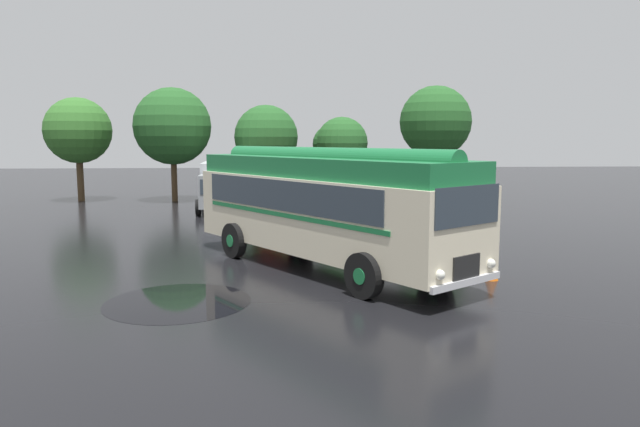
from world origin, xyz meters
TOP-DOWN VIEW (x-y plane):
  - ground_plane at (0.00, 0.00)m, footprint 120.00×120.00m
  - vintage_bus at (-0.92, -0.16)m, footprint 7.73×9.69m
  - car_near_left at (-2.38, 13.28)m, footprint 2.38×4.39m
  - car_mid_left at (0.37, 13.08)m, footprint 2.15×4.30m
  - box_van at (-5.25, 13.90)m, footprint 2.52×5.85m
  - tree_far_left at (-14.14, 18.91)m, footprint 3.92×3.92m
  - tree_left_of_centre at (-8.63, 18.47)m, footprint 4.58×4.58m
  - tree_centre at (-2.92, 18.25)m, footprint 3.81×3.81m
  - tree_right_of_centre at (1.47, 18.87)m, footprint 3.38×3.20m
  - tree_far_right at (7.72, 19.26)m, footprint 4.48×4.48m
  - traffic_cone at (3.42, -1.90)m, footprint 0.36×0.36m
  - puddle_patch at (-4.54, -3.45)m, footprint 3.34×3.34m

SIDE VIEW (x-z plane):
  - ground_plane at x=0.00m, z-range 0.00..0.00m
  - puddle_patch at x=-4.54m, z-range 0.00..0.01m
  - traffic_cone at x=3.42m, z-range 0.00..0.55m
  - car_near_left at x=-2.38m, z-range 0.02..1.68m
  - car_mid_left at x=0.37m, z-range 0.02..1.68m
  - box_van at x=-5.25m, z-range 0.11..2.61m
  - vintage_bus at x=-0.92m, z-range 0.15..3.64m
  - tree_right_of_centre at x=1.47m, z-range 0.92..6.02m
  - tree_centre at x=-2.92m, z-range 1.01..6.78m
  - tree_far_left at x=-14.14m, z-range 1.21..7.42m
  - tree_left_of_centre at x=-8.63m, z-range 1.10..7.89m
  - tree_far_right at x=7.72m, z-range 1.22..8.29m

